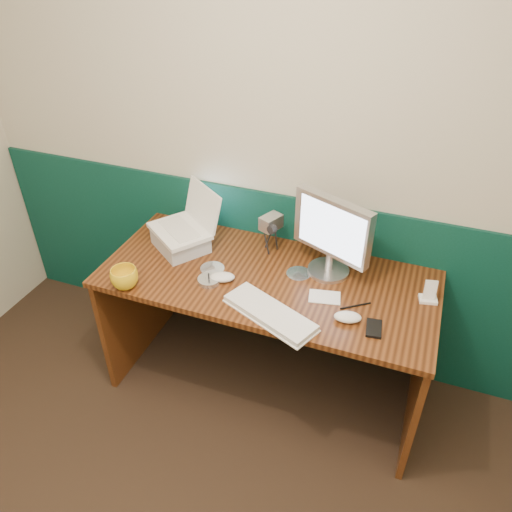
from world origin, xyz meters
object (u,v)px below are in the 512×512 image
at_px(monitor, 332,237).
at_px(camcorder, 271,233).
at_px(mug, 124,278).
at_px(laptop, 177,211).
at_px(keyboard, 270,314).
at_px(desk, 266,334).

xyz_separation_m(monitor, camcorder, (-0.32, 0.08, -0.09)).
bearing_deg(monitor, mug, -129.09).
height_order(laptop, keyboard, laptop).
relative_size(monitor, camcorder, 1.89).
bearing_deg(camcorder, laptop, -138.56).
xyz_separation_m(desk, camcorder, (-0.06, 0.22, 0.48)).
bearing_deg(mug, desk, 27.09).
bearing_deg(monitor, keyboard, -88.37).
bearing_deg(desk, monitor, 28.34).
relative_size(desk, camcorder, 7.54).
height_order(monitor, mug, monitor).
relative_size(keyboard, mug, 3.38).
bearing_deg(mug, laptop, 76.80).
bearing_deg(laptop, keyboard, 6.79).
xyz_separation_m(desk, monitor, (0.26, 0.14, 0.58)).
relative_size(keyboard, camcorder, 2.02).
height_order(laptop, mug, laptop).
distance_m(mug, camcorder, 0.75).
height_order(desk, monitor, monitor).
distance_m(monitor, camcorder, 0.34).
xyz_separation_m(monitor, mug, (-0.85, -0.44, -0.15)).
relative_size(laptop, keyboard, 0.70).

